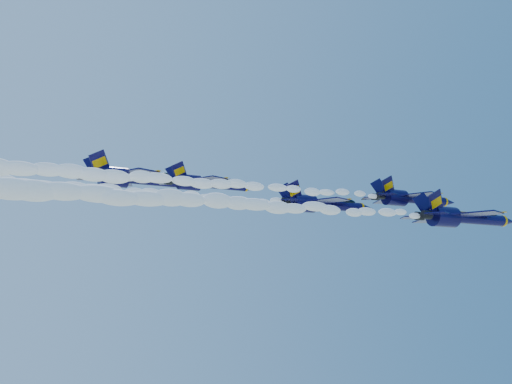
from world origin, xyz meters
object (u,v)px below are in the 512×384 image
jet_lead (463,217)px  jet_third (322,204)px  jet_fourth (208,183)px  jet_second (411,198)px  jet_fifth (139,178)px

jet_lead → jet_third: (-12.46, 14.80, 2.80)m
jet_lead → jet_fourth: bearing=135.0°
jet_second → jet_lead: bearing=-75.8°
jet_lead → jet_second: bearing=104.2°
jet_second → jet_third: (-10.51, 7.10, -0.65)m
jet_third → jet_second: bearing=-34.1°
jet_fifth → jet_second: bearing=-38.7°
jet_second → jet_third: size_ratio=0.92×
jet_lead → jet_third: size_ratio=1.08×
jet_fifth → jet_fourth: bearing=-42.7°
jet_fourth → jet_fifth: jet_fifth is taller
jet_second → jet_fifth: bearing=141.3°
jet_lead → jet_fifth: size_ratio=0.89×
jet_lead → jet_third: bearing=130.1°
jet_second → jet_fifth: jet_fifth is taller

